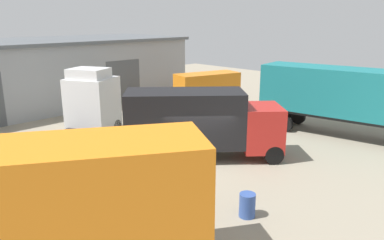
# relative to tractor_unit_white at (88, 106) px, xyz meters

# --- Properties ---
(ground_plane) EXTENTS (60.00, 60.00, 0.00)m
(ground_plane) POSITION_rel_tractor_unit_white_xyz_m (1.25, -7.98, -1.91)
(ground_plane) COLOR gray
(warehouse_building) EXTENTS (25.33, 10.05, 5.23)m
(warehouse_building) POSITION_rel_tractor_unit_white_xyz_m (1.25, 10.79, 0.71)
(warehouse_building) COLOR #93999E
(warehouse_building) RESTS_ON ground_plane
(tractor_unit_white) EXTENTS (7.07, 5.24, 4.08)m
(tractor_unit_white) POSITION_rel_tractor_unit_white_xyz_m (0.00, 0.00, 0.00)
(tractor_unit_white) COLOR silver
(tractor_unit_white) RESTS_ON ground_plane
(container_trailer_grey) EXTENTS (9.42, 7.13, 3.90)m
(container_trailer_grey) POSITION_rel_tractor_unit_white_xyz_m (-7.87, -10.29, 0.59)
(container_trailer_grey) COLOR orange
(container_trailer_grey) RESTS_ON ground_plane
(container_trailer_white) EXTENTS (4.04, 10.44, 4.07)m
(container_trailer_white) POSITION_rel_tractor_unit_white_xyz_m (10.91, -10.59, 0.69)
(container_trailer_white) COLOR #197075
(container_trailer_white) RESTS_ON ground_plane
(box_truck_red) EXTENTS (7.32, 6.91, 3.45)m
(box_truck_red) POSITION_rel_tractor_unit_white_xyz_m (2.25, -7.00, 0.02)
(box_truck_red) COLOR red
(box_truck_red) RESTS_ON ground_plane
(delivery_van_orange) EXTENTS (5.49, 3.29, 2.73)m
(delivery_van_orange) POSITION_rel_tractor_unit_white_xyz_m (10.84, 0.37, -0.43)
(delivery_van_orange) COLOR orange
(delivery_van_orange) RESTS_ON ground_plane
(oil_drum) EXTENTS (0.58, 0.58, 0.88)m
(oil_drum) POSITION_rel_tractor_unit_white_xyz_m (-0.80, -12.24, -1.47)
(oil_drum) COLOR #33519E
(oil_drum) RESTS_ON ground_plane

